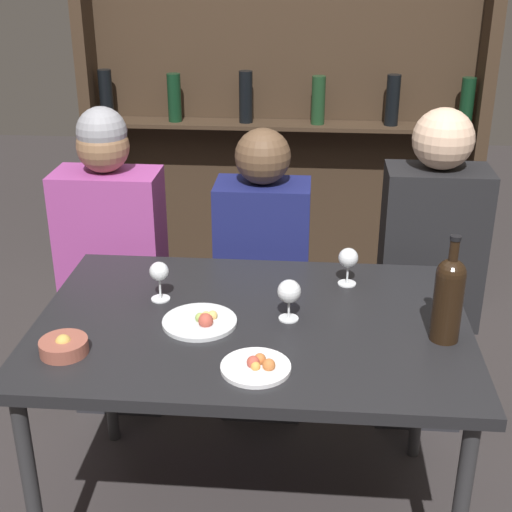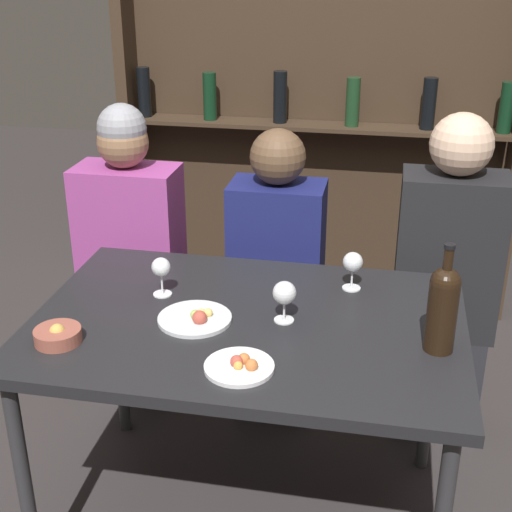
{
  "view_description": "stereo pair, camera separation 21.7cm",
  "coord_description": "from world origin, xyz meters",
  "px_view_note": "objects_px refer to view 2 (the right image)",
  "views": [
    {
      "loc": [
        0.17,
        -1.85,
        1.79
      ],
      "look_at": [
        0.0,
        0.13,
        0.91
      ],
      "focal_mm": 50.0,
      "sensor_mm": 36.0,
      "label": 1
    },
    {
      "loc": [
        0.38,
        -1.82,
        1.79
      ],
      "look_at": [
        0.0,
        0.13,
        0.91
      ],
      "focal_mm": 50.0,
      "sensor_mm": 36.0,
      "label": 2
    }
  ],
  "objects_px": {
    "seated_person_center": "(276,287)",
    "seated_person_left": "(132,266)",
    "wine_glass_2": "(353,263)",
    "seated_person_right": "(444,290)",
    "wine_bottle": "(443,305)",
    "wine_glass_0": "(284,294)",
    "food_plate_1": "(196,318)",
    "wine_glass_1": "(161,269)",
    "food_plate_0": "(240,366)",
    "snack_bowl": "(58,335)"
  },
  "relations": [
    {
      "from": "wine_glass_2",
      "to": "seated_person_left",
      "type": "bearing_deg",
      "value": 157.89
    },
    {
      "from": "wine_glass_2",
      "to": "food_plate_1",
      "type": "xyz_separation_m",
      "value": [
        -0.44,
        -0.31,
        -0.08
      ]
    },
    {
      "from": "wine_bottle",
      "to": "food_plate_1",
      "type": "relative_size",
      "value": 1.43
    },
    {
      "from": "wine_glass_1",
      "to": "seated_person_right",
      "type": "xyz_separation_m",
      "value": [
        0.91,
        0.52,
        -0.24
      ]
    },
    {
      "from": "seated_person_left",
      "to": "seated_person_center",
      "type": "height_order",
      "value": "seated_person_left"
    },
    {
      "from": "seated_person_right",
      "to": "seated_person_center",
      "type": "bearing_deg",
      "value": 180.0
    },
    {
      "from": "food_plate_0",
      "to": "seated_person_left",
      "type": "relative_size",
      "value": 0.15
    },
    {
      "from": "food_plate_1",
      "to": "seated_person_center",
      "type": "xyz_separation_m",
      "value": [
        0.13,
        0.67,
        -0.21
      ]
    },
    {
      "from": "seated_person_left",
      "to": "seated_person_center",
      "type": "xyz_separation_m",
      "value": [
        0.59,
        0.0,
        -0.04
      ]
    },
    {
      "from": "snack_bowl",
      "to": "seated_person_center",
      "type": "height_order",
      "value": "seated_person_center"
    },
    {
      "from": "seated_person_left",
      "to": "seated_person_center",
      "type": "relative_size",
      "value": 1.06
    },
    {
      "from": "wine_glass_1",
      "to": "food_plate_0",
      "type": "xyz_separation_m",
      "value": [
        0.33,
        -0.38,
        -0.08
      ]
    },
    {
      "from": "food_plate_1",
      "to": "snack_bowl",
      "type": "bearing_deg",
      "value": -151.31
    },
    {
      "from": "seated_person_center",
      "to": "wine_glass_1",
      "type": "bearing_deg",
      "value": -118.42
    },
    {
      "from": "wine_bottle",
      "to": "wine_glass_2",
      "type": "bearing_deg",
      "value": 128.2
    },
    {
      "from": "wine_glass_2",
      "to": "food_plate_1",
      "type": "relative_size",
      "value": 0.58
    },
    {
      "from": "wine_glass_2",
      "to": "wine_bottle",
      "type": "bearing_deg",
      "value": -51.8
    },
    {
      "from": "wine_bottle",
      "to": "wine_glass_1",
      "type": "bearing_deg",
      "value": 168.49
    },
    {
      "from": "wine_glass_0",
      "to": "snack_bowl",
      "type": "distance_m",
      "value": 0.65
    },
    {
      "from": "snack_bowl",
      "to": "wine_bottle",
      "type": "bearing_deg",
      "value": 8.9
    },
    {
      "from": "food_plate_1",
      "to": "wine_glass_1",
      "type": "bearing_deg",
      "value": 135.92
    },
    {
      "from": "seated_person_center",
      "to": "seated_person_left",
      "type": "bearing_deg",
      "value": 180.0
    },
    {
      "from": "wine_glass_0",
      "to": "food_plate_0",
      "type": "distance_m",
      "value": 0.3
    },
    {
      "from": "wine_glass_2",
      "to": "seated_person_right",
      "type": "xyz_separation_m",
      "value": [
        0.33,
        0.36,
        -0.24
      ]
    },
    {
      "from": "wine_glass_0",
      "to": "wine_glass_1",
      "type": "height_order",
      "value": "same"
    },
    {
      "from": "wine_bottle",
      "to": "food_plate_0",
      "type": "height_order",
      "value": "wine_bottle"
    },
    {
      "from": "wine_glass_0",
      "to": "wine_glass_1",
      "type": "distance_m",
      "value": 0.42
    },
    {
      "from": "snack_bowl",
      "to": "seated_person_center",
      "type": "relative_size",
      "value": 0.11
    },
    {
      "from": "wine_glass_1",
      "to": "seated_person_center",
      "type": "xyz_separation_m",
      "value": [
        0.28,
        0.52,
        -0.29
      ]
    },
    {
      "from": "wine_glass_2",
      "to": "seated_person_left",
      "type": "height_order",
      "value": "seated_person_left"
    },
    {
      "from": "food_plate_0",
      "to": "seated_person_center",
      "type": "relative_size",
      "value": 0.16
    },
    {
      "from": "snack_bowl",
      "to": "seated_person_center",
      "type": "xyz_separation_m",
      "value": [
        0.48,
        0.86,
        -0.22
      ]
    },
    {
      "from": "wine_glass_0",
      "to": "food_plate_0",
      "type": "xyz_separation_m",
      "value": [
        -0.07,
        -0.28,
        -0.08
      ]
    },
    {
      "from": "wine_glass_2",
      "to": "snack_bowl",
      "type": "height_order",
      "value": "wine_glass_2"
    },
    {
      "from": "wine_glass_0",
      "to": "seated_person_right",
      "type": "bearing_deg",
      "value": 50.49
    },
    {
      "from": "seated_person_center",
      "to": "seated_person_right",
      "type": "height_order",
      "value": "seated_person_right"
    },
    {
      "from": "wine_glass_0",
      "to": "food_plate_1",
      "type": "xyz_separation_m",
      "value": [
        -0.26,
        -0.05,
        -0.08
      ]
    },
    {
      "from": "wine_glass_1",
      "to": "seated_person_left",
      "type": "bearing_deg",
      "value": 120.23
    },
    {
      "from": "wine_glass_2",
      "to": "seated_person_right",
      "type": "distance_m",
      "value": 0.54
    },
    {
      "from": "food_plate_1",
      "to": "wine_bottle",
      "type": "bearing_deg",
      "value": -2.18
    },
    {
      "from": "wine_bottle",
      "to": "snack_bowl",
      "type": "height_order",
      "value": "wine_bottle"
    },
    {
      "from": "wine_glass_0",
      "to": "seated_person_left",
      "type": "distance_m",
      "value": 0.97
    },
    {
      "from": "wine_bottle",
      "to": "snack_bowl",
      "type": "bearing_deg",
      "value": -171.1
    },
    {
      "from": "wine_bottle",
      "to": "seated_person_right",
      "type": "bearing_deg",
      "value": 84.65
    },
    {
      "from": "food_plate_1",
      "to": "seated_person_right",
      "type": "bearing_deg",
      "value": 41.19
    },
    {
      "from": "seated_person_center",
      "to": "seated_person_right",
      "type": "xyz_separation_m",
      "value": [
        0.63,
        0.0,
        0.04
      ]
    },
    {
      "from": "wine_glass_1",
      "to": "wine_glass_2",
      "type": "height_order",
      "value": "same"
    },
    {
      "from": "wine_glass_0",
      "to": "wine_glass_1",
      "type": "xyz_separation_m",
      "value": [
        -0.41,
        0.09,
        0.0
      ]
    },
    {
      "from": "wine_bottle",
      "to": "wine_glass_2",
      "type": "height_order",
      "value": "wine_bottle"
    },
    {
      "from": "food_plate_1",
      "to": "seated_person_center",
      "type": "relative_size",
      "value": 0.19
    }
  ]
}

